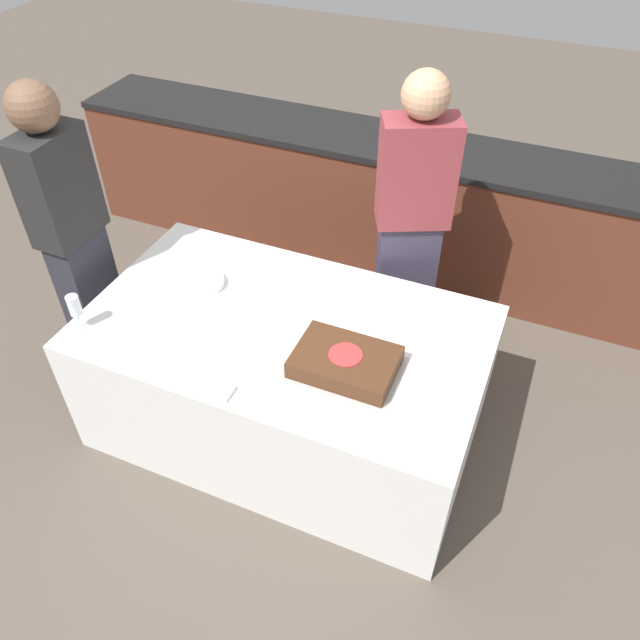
{
  "coord_description": "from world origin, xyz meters",
  "views": [
    {
      "loc": [
        0.99,
        -1.91,
        2.69
      ],
      "look_at": [
        0.18,
        0.0,
        0.82
      ],
      "focal_mm": 35.0,
      "sensor_mm": 36.0,
      "label": 1
    }
  ],
  "objects": [
    {
      "name": "ground_plane",
      "position": [
        0.0,
        0.0,
        0.0
      ],
      "size": [
        14.0,
        14.0,
        0.0
      ],
      "primitive_type": "plane",
      "color": "brown"
    },
    {
      "name": "back_counter",
      "position": [
        0.0,
        1.63,
        0.46
      ],
      "size": [
        4.4,
        0.58,
        0.92
      ],
      "color": "#5B2D1E",
      "rests_on": "ground_plane"
    },
    {
      "name": "dining_table",
      "position": [
        0.0,
        0.0,
        0.36
      ],
      "size": [
        1.89,
        1.11,
        0.72
      ],
      "color": "silver",
      "rests_on": "ground_plane"
    },
    {
      "name": "cake",
      "position": [
        0.36,
        -0.15,
        0.77
      ],
      "size": [
        0.48,
        0.34,
        0.09
      ],
      "color": "#B7B2AD",
      "rests_on": "dining_table"
    },
    {
      "name": "plate_stack",
      "position": [
        -0.51,
        0.11,
        0.74
      ],
      "size": [
        0.22,
        0.22,
        0.04
      ],
      "color": "white",
      "rests_on": "dining_table"
    },
    {
      "name": "wine_glass",
      "position": [
        -0.87,
        -0.38,
        0.85
      ],
      "size": [
        0.07,
        0.07,
        0.18
      ],
      "color": "white",
      "rests_on": "dining_table"
    },
    {
      "name": "side_plate_near_cake",
      "position": [
        0.44,
        0.16,
        0.72
      ],
      "size": [
        0.18,
        0.18,
        0.0
      ],
      "color": "white",
      "rests_on": "dining_table"
    },
    {
      "name": "utensil_pile",
      "position": [
        -0.09,
        -0.48,
        0.73
      ],
      "size": [
        0.15,
        0.09,
        0.02
      ],
      "color": "white",
      "rests_on": "dining_table"
    },
    {
      "name": "person_cutting_cake",
      "position": [
        0.36,
        0.77,
        0.9
      ],
      "size": [
        0.42,
        0.34,
        1.7
      ],
      "rotation": [
        0.0,
        0.0,
        -2.7
      ],
      "color": "#383347",
      "rests_on": "ground_plane"
    },
    {
      "name": "person_seated_left",
      "position": [
        -1.16,
        0.0,
        0.9
      ],
      "size": [
        0.23,
        0.35,
        1.7
      ],
      "rotation": [
        0.0,
        0.0,
        1.57
      ],
      "color": "#282833",
      "rests_on": "ground_plane"
    }
  ]
}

